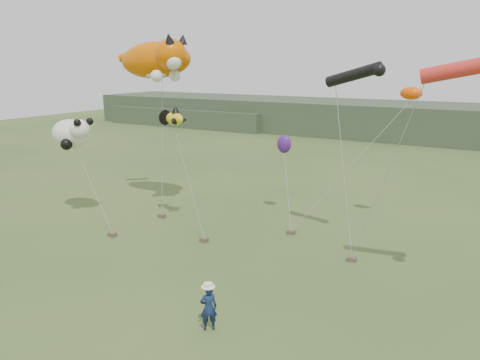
{
  "coord_description": "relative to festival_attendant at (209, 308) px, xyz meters",
  "views": [
    {
      "loc": [
        10.23,
        -13.46,
        8.49
      ],
      "look_at": [
        0.61,
        3.0,
        3.79
      ],
      "focal_mm": 35.0,
      "sensor_mm": 36.0,
      "label": 1
    }
  ],
  "objects": [
    {
      "name": "tube_kites",
      "position": [
        4.34,
        7.52,
        7.5
      ],
      "size": [
        7.77,
        4.69,
        1.47
      ],
      "color": "black",
      "rests_on": "ground"
    },
    {
      "name": "sandbag_anchors",
      "position": [
        -4.3,
        7.36,
        -0.68
      ],
      "size": [
        11.84,
        5.23,
        0.2
      ],
      "color": "brown",
      "rests_on": "ground"
    },
    {
      "name": "festival_attendant",
      "position": [
        0.0,
        0.0,
        0.0
      ],
      "size": [
        0.67,
        0.66,
        1.56
      ],
      "primitive_type": "imported",
      "rotation": [
        0.0,
        0.0,
        3.89
      ],
      "color": "#13224A",
      "rests_on": "ground"
    },
    {
      "name": "headland",
      "position": [
        -5.48,
        46.74,
        1.14
      ],
      "size": [
        90.0,
        13.0,
        4.0
      ],
      "color": "#2D3D28",
      "rests_on": "ground"
    },
    {
      "name": "ground",
      "position": [
        -2.37,
        2.05,
        -0.78
      ],
      "size": [
        120.0,
        120.0,
        0.0
      ],
      "primitive_type": "plane",
      "color": "#385123",
      "rests_on": "ground"
    },
    {
      "name": "fish_kite",
      "position": [
        -7.53,
        7.71,
        5.06
      ],
      "size": [
        2.14,
        1.43,
        1.07
      ],
      "color": "yellow",
      "rests_on": "ground"
    },
    {
      "name": "cat_kite",
      "position": [
        -9.94,
        9.87,
        8.01
      ],
      "size": [
        6.06,
        3.23,
        2.58
      ],
      "color": "#D95A00",
      "rests_on": "ground"
    },
    {
      "name": "misc_kites",
      "position": [
        -0.13,
        12.81,
        4.76
      ],
      "size": [
        7.4,
        1.6,
        3.79
      ],
      "color": "#F74905",
      "rests_on": "ground"
    },
    {
      "name": "panda_kite",
      "position": [
        -13.22,
        6.15,
        4.01
      ],
      "size": [
        2.86,
        1.85,
        1.77
      ],
      "color": "white",
      "rests_on": "ground"
    }
  ]
}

